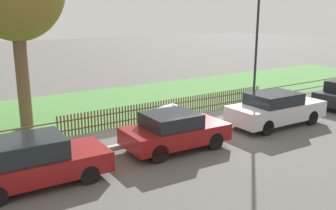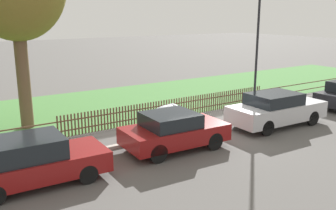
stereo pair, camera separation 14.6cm
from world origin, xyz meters
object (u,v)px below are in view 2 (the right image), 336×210
object	(u,v)px
parked_car_red_compact	(276,109)
street_lamp	(260,30)
parked_car_navy_estate	(174,131)
covered_motorcycle	(167,113)
parked_car_black_saloon	(34,161)

from	to	relation	value
parked_car_red_compact	street_lamp	world-z (taller)	street_lamp
parked_car_navy_estate	covered_motorcycle	bearing A→B (deg)	63.59
covered_motorcycle	street_lamp	distance (m)	5.85
parked_car_navy_estate	parked_car_red_compact	world-z (taller)	parked_car_red_compact
parked_car_navy_estate	street_lamp	size ratio (longest dim) A/B	0.58
parked_car_navy_estate	covered_motorcycle	world-z (taller)	parked_car_navy_estate
parked_car_black_saloon	street_lamp	xyz separation A→B (m)	(10.93, 1.91, 3.35)
parked_car_black_saloon	parked_car_red_compact	size ratio (longest dim) A/B	0.89
parked_car_red_compact	street_lamp	size ratio (longest dim) A/B	0.69
parked_car_navy_estate	parked_car_red_compact	xyz separation A→B (m)	(5.35, -0.05, 0.05)
parked_car_red_compact	covered_motorcycle	distance (m)	4.73
parked_car_red_compact	covered_motorcycle	xyz separation A→B (m)	(-4.01, 2.50, -0.16)
parked_car_navy_estate	street_lamp	bearing A→B (deg)	18.82
covered_motorcycle	street_lamp	world-z (taller)	street_lamp
parked_car_navy_estate	street_lamp	world-z (taller)	street_lamp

